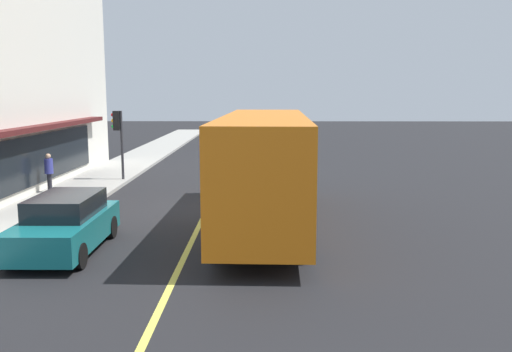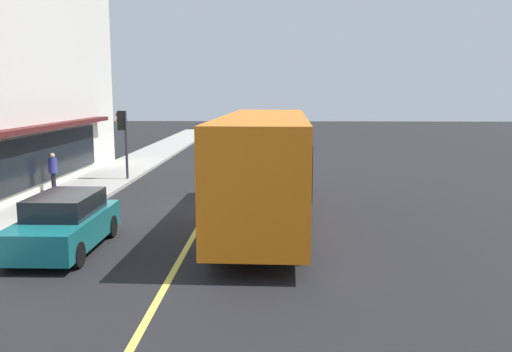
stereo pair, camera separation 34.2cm
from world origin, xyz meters
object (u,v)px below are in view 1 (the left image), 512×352
(bus, at_px, (265,164))
(traffic_light, at_px, (118,128))
(car_teal, at_px, (66,224))
(pedestrian_at_corner, at_px, (49,169))

(bus, xyz_separation_m, traffic_light, (8.33, 6.79, 0.55))
(car_teal, relative_size, pedestrian_at_corner, 2.71)
(car_teal, bearing_deg, traffic_light, 7.58)
(traffic_light, distance_m, car_teal, 11.52)
(traffic_light, height_order, pedestrian_at_corner, traffic_light)
(bus, bearing_deg, pedestrian_at_corner, 60.72)
(bus, bearing_deg, car_teal, 119.14)
(traffic_light, bearing_deg, bus, -140.82)
(traffic_light, xyz_separation_m, car_teal, (-11.28, -1.50, -1.79))
(bus, relative_size, car_teal, 2.60)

